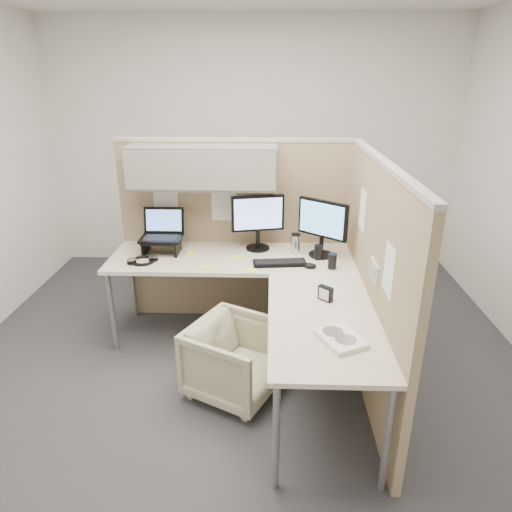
{
  "coord_description": "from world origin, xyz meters",
  "views": [
    {
      "loc": [
        0.21,
        -2.92,
        2.13
      ],
      "look_at": [
        0.1,
        0.25,
        0.85
      ],
      "focal_mm": 32.0,
      "sensor_mm": 36.0,
      "label": 1
    }
  ],
  "objects_px": {
    "office_chair": "(235,356)",
    "keyboard": "(280,263)",
    "monitor_left": "(258,218)",
    "desk": "(259,283)"
  },
  "relations": [
    {
      "from": "office_chair",
      "to": "monitor_left",
      "type": "bearing_deg",
      "value": 19.77
    },
    {
      "from": "keyboard",
      "to": "office_chair",
      "type": "bearing_deg",
      "value": -122.71
    },
    {
      "from": "desk",
      "to": "keyboard",
      "type": "relative_size",
      "value": 4.85
    },
    {
      "from": "office_chair",
      "to": "keyboard",
      "type": "bearing_deg",
      "value": 0.97
    },
    {
      "from": "monitor_left",
      "to": "keyboard",
      "type": "distance_m",
      "value": 0.46
    },
    {
      "from": "desk",
      "to": "office_chair",
      "type": "distance_m",
      "value": 0.56
    },
    {
      "from": "office_chair",
      "to": "keyboard",
      "type": "xyz_separation_m",
      "value": [
        0.31,
        0.62,
        0.45
      ]
    },
    {
      "from": "office_chair",
      "to": "monitor_left",
      "type": "distance_m",
      "value": 1.2
    },
    {
      "from": "office_chair",
      "to": "keyboard",
      "type": "height_order",
      "value": "keyboard"
    },
    {
      "from": "office_chair",
      "to": "monitor_left",
      "type": "xyz_separation_m",
      "value": [
        0.13,
        0.95,
        0.71
      ]
    }
  ]
}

